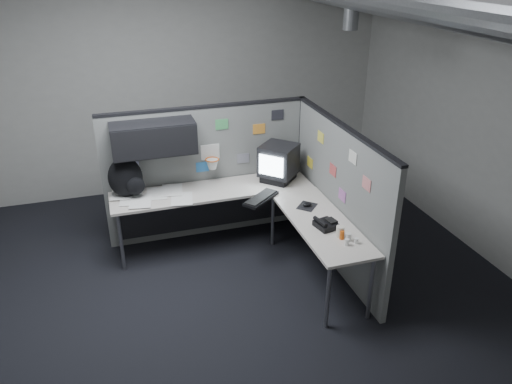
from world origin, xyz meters
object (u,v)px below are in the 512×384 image
object	(u,v)px
phone	(326,224)
backpack	(126,178)
keyboard	(261,198)
desk	(240,206)
monitor	(279,162)

from	to	relation	value
phone	backpack	distance (m)	2.23
keyboard	backpack	bearing A→B (deg)	164.97
desk	phone	bearing A→B (deg)	-55.48
keyboard	phone	world-z (taller)	phone
desk	backpack	world-z (taller)	backpack
desk	keyboard	xyz separation A→B (m)	(0.20, -0.14, 0.14)
keyboard	desk	bearing A→B (deg)	150.63
desk	backpack	bearing A→B (deg)	161.98
desk	monitor	distance (m)	0.73
backpack	keyboard	bearing A→B (deg)	-38.71
phone	backpack	world-z (taller)	backpack
keyboard	backpack	size ratio (longest dim) A/B	1.05
backpack	monitor	bearing A→B (deg)	-20.51
monitor	backpack	xyz separation A→B (m)	(-1.74, 0.08, -0.00)
desk	phone	world-z (taller)	phone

